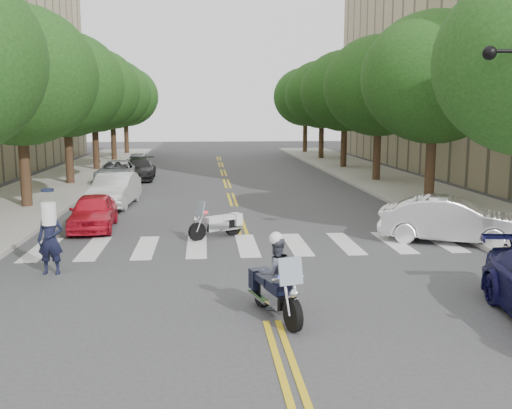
{
  "coord_description": "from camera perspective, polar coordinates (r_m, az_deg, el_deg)",
  "views": [
    {
      "loc": [
        -1.28,
        -10.64,
        4.08
      ],
      "look_at": [
        0.27,
        6.41,
        1.3
      ],
      "focal_mm": 40.0,
      "sensor_mm": 36.0,
      "label": 1
    }
  ],
  "objects": [
    {
      "name": "ground",
      "position": [
        11.47,
        1.6,
        -11.62
      ],
      "size": [
        140.0,
        140.0,
        0.0
      ],
      "primitive_type": "plane",
      "color": "#38383A",
      "rests_on": "ground"
    },
    {
      "name": "sidewalk_left",
      "position": [
        33.9,
        -19.2,
        1.93
      ],
      "size": [
        5.0,
        60.0,
        0.15
      ],
      "primitive_type": "cube",
      "color": "#9E9991",
      "rests_on": "ground"
    },
    {
      "name": "sidewalk_right",
      "position": [
        34.61,
        13.01,
        2.35
      ],
      "size": [
        5.0,
        60.0,
        0.15
      ],
      "primitive_type": "cube",
      "color": "#9E9991",
      "rests_on": "ground"
    },
    {
      "name": "tree_l_1",
      "position": [
        25.81,
        -22.63,
        11.81
      ],
      "size": [
        6.4,
        6.4,
        8.45
      ],
      "color": "#382316",
      "rests_on": "ground"
    },
    {
      "name": "tree_l_2",
      "position": [
        33.53,
        -18.52,
        11.28
      ],
      "size": [
        6.4,
        6.4,
        8.45
      ],
      "color": "#382316",
      "rests_on": "ground"
    },
    {
      "name": "tree_l_3",
      "position": [
        41.36,
        -15.96,
        10.92
      ],
      "size": [
        6.4,
        6.4,
        8.45
      ],
      "color": "#382316",
      "rests_on": "ground"
    },
    {
      "name": "tree_l_4",
      "position": [
        49.24,
        -14.23,
        10.67
      ],
      "size": [
        6.4,
        6.4,
        8.45
      ],
      "color": "#382316",
      "rests_on": "ground"
    },
    {
      "name": "tree_l_5",
      "position": [
        57.16,
        -12.97,
        10.48
      ],
      "size": [
        6.4,
        6.4,
        8.45
      ],
      "color": "#382316",
      "rests_on": "ground"
    },
    {
      "name": "tree_r_1",
      "position": [
        26.67,
        17.42,
        11.98
      ],
      "size": [
        6.4,
        6.4,
        8.45
      ],
      "color": "#382316",
      "rests_on": "ground"
    },
    {
      "name": "tree_r_2",
      "position": [
        34.2,
        12.21,
        11.5
      ],
      "size": [
        6.4,
        6.4,
        8.45
      ],
      "color": "#382316",
      "rests_on": "ground"
    },
    {
      "name": "tree_r_3",
      "position": [
        41.9,
        8.9,
        11.14
      ],
      "size": [
        6.4,
        6.4,
        8.45
      ],
      "color": "#382316",
      "rests_on": "ground"
    },
    {
      "name": "tree_r_4",
      "position": [
        49.7,
        6.63,
        10.87
      ],
      "size": [
        6.4,
        6.4,
        8.45
      ],
      "color": "#382316",
      "rests_on": "ground"
    },
    {
      "name": "tree_r_5",
      "position": [
        57.55,
        4.98,
        10.67
      ],
      "size": [
        6.4,
        6.4,
        8.45
      ],
      "color": "#382316",
      "rests_on": "ground"
    },
    {
      "name": "motorcycle_police",
      "position": [
        11.5,
        1.89,
        -7.45
      ],
      "size": [
        0.92,
        2.12,
        1.76
      ],
      "rotation": [
        0.0,
        0.0,
        3.43
      ],
      "color": "black",
      "rests_on": "ground"
    },
    {
      "name": "motorcycle_parked",
      "position": [
        18.77,
        -3.62,
        -1.93
      ],
      "size": [
        1.8,
        1.31,
        1.31
      ],
      "rotation": [
        0.0,
        0.0,
        2.15
      ],
      "color": "black",
      "rests_on": "ground"
    },
    {
      "name": "officer_standing",
      "position": [
        15.35,
        -19.87,
        -3.35
      ],
      "size": [
        0.68,
        0.48,
        1.77
      ],
      "primitive_type": "imported",
      "rotation": [
        0.0,
        0.0,
        -0.09
      ],
      "color": "black",
      "rests_on": "ground"
    },
    {
      "name": "convertible",
      "position": [
        18.96,
        18.84,
        -1.49
      ],
      "size": [
        4.6,
        3.18,
        1.44
      ],
      "primitive_type": "imported",
      "rotation": [
        0.0,
        0.0,
        1.15
      ],
      "color": "silver",
      "rests_on": "ground"
    },
    {
      "name": "parked_car_a",
      "position": [
        20.81,
        -15.97,
        -0.7
      ],
      "size": [
        1.66,
        3.72,
        1.24
      ],
      "primitive_type": "imported",
      "rotation": [
        0.0,
        0.0,
        0.05
      ],
      "color": "red",
      "rests_on": "ground"
    },
    {
      "name": "parked_car_b",
      "position": [
        25.67,
        -13.93,
        1.43
      ],
      "size": [
        1.85,
        4.47,
        1.44
      ],
      "primitive_type": "imported",
      "rotation": [
        0.0,
        0.0,
        -0.08
      ],
      "color": "silver",
      "rests_on": "ground"
    },
    {
      "name": "parked_car_c",
      "position": [
        33.86,
        -13.71,
        3.17
      ],
      "size": [
        2.33,
        4.82,
        1.32
      ],
      "primitive_type": "imported",
      "rotation": [
        0.0,
        0.0,
        0.03
      ],
      "color": "#A4A6AC",
      "rests_on": "ground"
    },
    {
      "name": "parked_car_d",
      "position": [
        35.53,
        -11.56,
        3.5
      ],
      "size": [
        1.94,
        4.5,
        1.29
      ],
      "primitive_type": "imported",
      "rotation": [
        0.0,
        0.0,
        0.03
      ],
      "color": "black",
      "rests_on": "ground"
    },
    {
      "name": "parked_car_e",
      "position": [
        40.75,
        -11.71,
        4.21
      ],
      "size": [
        1.74,
        3.88,
        1.29
      ],
      "primitive_type": "imported",
      "rotation": [
        0.0,
        0.0,
        0.06
      ],
      "color": "gray",
      "rests_on": "ground"
    }
  ]
}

